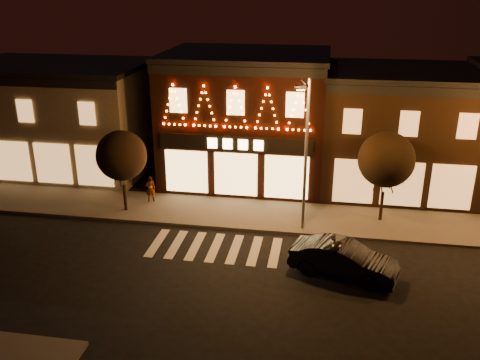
# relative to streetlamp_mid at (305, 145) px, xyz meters

# --- Properties ---
(ground) EXTENTS (120.00, 120.00, 0.00)m
(ground) POSITION_rel_streetlamp_mid_xyz_m (-4.13, -6.37, -4.80)
(ground) COLOR black
(ground) RESTS_ON ground
(sidewalk_far) EXTENTS (44.00, 4.00, 0.15)m
(sidewalk_far) POSITION_rel_streetlamp_mid_xyz_m (-2.13, 1.63, -4.73)
(sidewalk_far) COLOR #47423D
(sidewalk_far) RESTS_ON ground
(building_left) EXTENTS (12.20, 8.28, 7.30)m
(building_left) POSITION_rel_streetlamp_mid_xyz_m (-17.13, 7.62, -1.14)
(building_left) COLOR #6C624D
(building_left) RESTS_ON ground
(building_pulp) EXTENTS (10.20, 8.34, 8.30)m
(building_pulp) POSITION_rel_streetlamp_mid_xyz_m (-4.13, 7.61, -0.64)
(building_pulp) COLOR black
(building_pulp) RESTS_ON ground
(building_right_a) EXTENTS (9.20, 8.28, 7.50)m
(building_right_a) POSITION_rel_streetlamp_mid_xyz_m (5.37, 7.62, -1.04)
(building_right_a) COLOR #301D11
(building_right_a) RESTS_ON ground
(streetlamp_mid) EXTENTS (0.68, 1.82, 7.93)m
(streetlamp_mid) POSITION_rel_streetlamp_mid_xyz_m (0.00, 0.00, 0.00)
(streetlamp_mid) COLOR #59595E
(streetlamp_mid) RESTS_ON sidewalk_far
(tree_left) EXTENTS (2.79, 2.79, 4.67)m
(tree_left) POSITION_rel_streetlamp_mid_xyz_m (-10.04, 0.90, -1.39)
(tree_left) COLOR black
(tree_left) RESTS_ON sidewalk_far
(tree_right) EXTENTS (2.97, 2.97, 4.97)m
(tree_right) POSITION_rel_streetlamp_mid_xyz_m (4.19, 1.99, -1.18)
(tree_right) COLOR black
(tree_right) RESTS_ON sidewalk_far
(dark_sedan) EXTENTS (5.04, 2.94, 1.57)m
(dark_sedan) POSITION_rel_streetlamp_mid_xyz_m (2.09, -3.94, -4.02)
(dark_sedan) COLOR black
(dark_sedan) RESTS_ON ground
(pedestrian) EXTENTS (0.67, 0.55, 1.57)m
(pedestrian) POSITION_rel_streetlamp_mid_xyz_m (-9.02, 2.34, -3.87)
(pedestrian) COLOR gray
(pedestrian) RESTS_ON sidewalk_far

